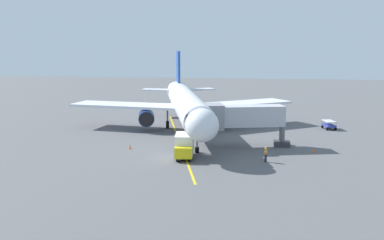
{
  "coord_description": "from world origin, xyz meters",
  "views": [
    {
      "loc": [
        -9.91,
        65.6,
        12.38
      ],
      "look_at": [
        -0.95,
        9.15,
        3.0
      ],
      "focal_mm": 42.26,
      "sensor_mm": 36.0,
      "label": 1
    }
  ],
  "objects": [
    {
      "name": "apron_lead_in_line",
      "position": [
        1.12,
        7.43,
        0.01
      ],
      "size": [
        10.6,
        38.7,
        0.01
      ],
      "primitive_type": "cube",
      "rotation": [
        0.0,
        0.0,
        0.26
      ],
      "color": "yellow",
      "rests_on": "ground"
    },
    {
      "name": "safety_cone_nose_left",
      "position": [
        -15.95,
        12.14,
        0.28
      ],
      "size": [
        0.32,
        0.32,
        0.55
      ],
      "primitive_type": "cone",
      "color": "#F2590F",
      "rests_on": "ground"
    },
    {
      "name": "ground_plane",
      "position": [
        0.0,
        0.0,
        0.0
      ],
      "size": [
        220.0,
        220.0,
        0.0
      ],
      "primitive_type": "plane",
      "color": "#565659"
    },
    {
      "name": "jet_bridge",
      "position": [
        -6.91,
        10.66,
        3.76
      ],
      "size": [
        11.46,
        5.5,
        5.4
      ],
      "color": "#B7B7BC",
      "rests_on": "ground"
    },
    {
      "name": "safety_cone_nose_right",
      "position": [
        6.0,
        13.68,
        0.28
      ],
      "size": [
        0.32,
        0.32,
        0.55
      ],
      "primitive_type": "cone",
      "color": "#F2590F",
      "rests_on": "ground"
    },
    {
      "name": "airplane",
      "position": [
        1.2,
        1.16,
        4.0
      ],
      "size": [
        33.62,
        39.74,
        11.5
      ],
      "color": "silver",
      "rests_on": "ground"
    },
    {
      "name": "ground_crew_marshaller",
      "position": [
        -10.33,
        17.53,
        0.89
      ],
      "size": [
        0.31,
        0.43,
        1.71
      ],
      "color": "#23232D",
      "rests_on": "ground"
    },
    {
      "name": "baggage_cart_portside",
      "position": [
        -19.8,
        -3.78,
        0.66
      ],
      "size": [
        2.06,
        2.86,
        1.27
      ],
      "color": "#2D3899",
      "rests_on": "ground"
    },
    {
      "name": "box_truck_near_nose",
      "position": [
        -1.32,
        17.06,
        1.39
      ],
      "size": [
        2.51,
        4.81,
        2.62
      ],
      "color": "yellow",
      "rests_on": "ground"
    }
  ]
}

